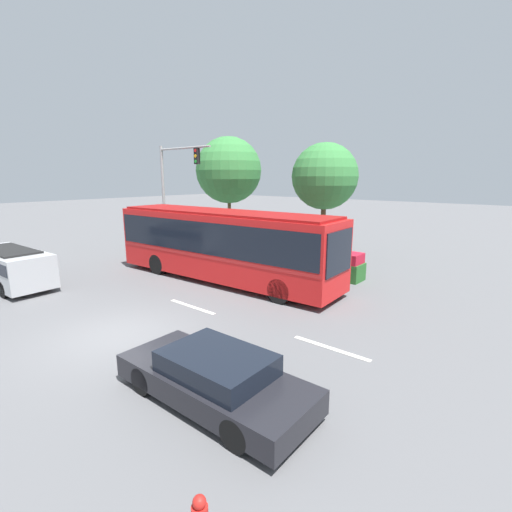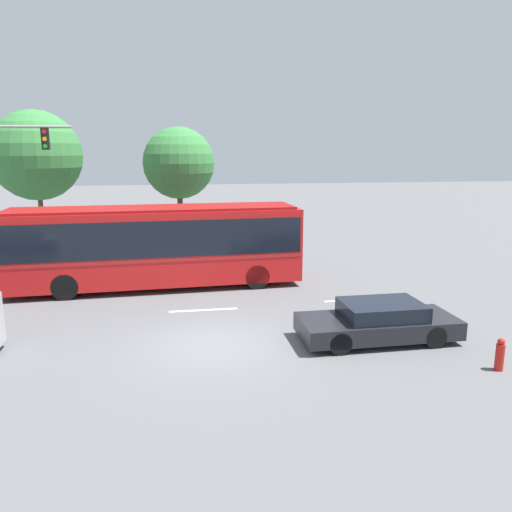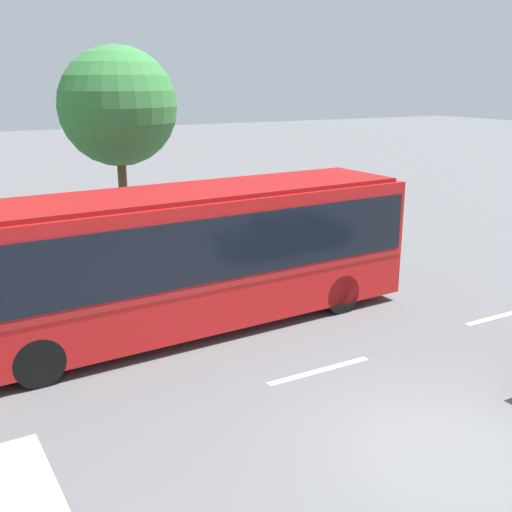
# 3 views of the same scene
# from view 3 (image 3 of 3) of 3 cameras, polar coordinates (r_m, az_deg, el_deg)

# --- Properties ---
(ground_plane) EXTENTS (140.00, 140.00, 0.00)m
(ground_plane) POSITION_cam_3_polar(r_m,az_deg,el_deg) (10.56, 16.76, -16.98)
(ground_plane) COLOR #5B5B5E
(city_bus) EXTENTS (11.83, 3.10, 3.29)m
(city_bus) POSITION_cam_3_polar(r_m,az_deg,el_deg) (13.92, -7.59, 0.25)
(city_bus) COLOR red
(city_bus) RESTS_ON ground
(flowering_hedge) EXTENTS (7.65, 1.09, 1.31)m
(flowering_hedge) POSITION_cam_3_polar(r_m,az_deg,el_deg) (18.16, -7.65, 0.01)
(flowering_hedge) COLOR #286028
(flowering_hedge) RESTS_ON ground
(street_tree_centre) EXTENTS (3.87, 3.87, 6.78)m
(street_tree_centre) POSITION_cam_3_polar(r_m,az_deg,el_deg) (20.88, -12.83, 13.50)
(street_tree_centre) COLOR brown
(street_tree_centre) RESTS_ON ground
(lane_stripe_near) EXTENTS (2.40, 0.16, 0.01)m
(lane_stripe_near) POSITION_cam_3_polar(r_m,az_deg,el_deg) (16.39, 22.07, -5.23)
(lane_stripe_near) COLOR silver
(lane_stripe_near) RESTS_ON ground
(lane_stripe_mid) EXTENTS (2.40, 0.16, 0.01)m
(lane_stripe_mid) POSITION_cam_3_polar(r_m,az_deg,el_deg) (12.55, 5.96, -10.67)
(lane_stripe_mid) COLOR silver
(lane_stripe_mid) RESTS_ON ground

